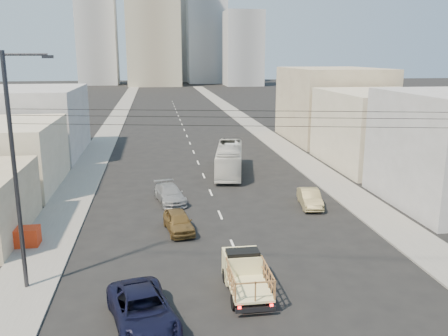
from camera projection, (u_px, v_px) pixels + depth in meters
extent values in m
plane|color=black|center=(261.00, 312.00, 22.31)|extent=(420.00, 420.00, 0.00)
cube|color=slate|center=(116.00, 119.00, 87.97)|extent=(3.50, 180.00, 0.12)
cube|color=slate|center=(240.00, 117.00, 91.30)|extent=(3.50, 180.00, 0.12)
cube|color=silver|center=(252.00, 291.00, 24.23)|extent=(0.15, 2.00, 0.01)
cube|color=silver|center=(233.00, 246.00, 30.01)|extent=(0.15, 2.00, 0.01)
cube|color=silver|center=(220.00, 215.00, 35.78)|extent=(0.15, 2.00, 0.01)
cube|color=silver|center=(211.00, 193.00, 41.55)|extent=(0.15, 2.00, 0.01)
cube|color=silver|center=(204.00, 176.00, 47.32)|extent=(0.15, 2.00, 0.01)
cube|color=silver|center=(198.00, 163.00, 53.09)|extent=(0.15, 2.00, 0.01)
cube|color=silver|center=(194.00, 152.00, 58.87)|extent=(0.15, 2.00, 0.01)
cube|color=silver|center=(190.00, 143.00, 64.64)|extent=(0.15, 2.00, 0.01)
cube|color=silver|center=(187.00, 136.00, 70.41)|extent=(0.15, 2.00, 0.01)
cube|color=silver|center=(184.00, 130.00, 76.18)|extent=(0.15, 2.00, 0.01)
cube|color=silver|center=(182.00, 124.00, 81.95)|extent=(0.15, 2.00, 0.01)
cube|color=silver|center=(180.00, 120.00, 87.73)|extent=(0.15, 2.00, 0.01)
cube|color=silver|center=(178.00, 116.00, 93.50)|extent=(0.15, 2.00, 0.01)
cube|color=silver|center=(177.00, 112.00, 99.27)|extent=(0.15, 2.00, 0.01)
cube|color=silver|center=(175.00, 109.00, 105.04)|extent=(0.15, 2.00, 0.01)
cube|color=silver|center=(174.00, 106.00, 110.81)|extent=(0.15, 2.00, 0.01)
cube|color=silver|center=(173.00, 104.00, 116.59)|extent=(0.15, 2.00, 0.01)
cube|color=silver|center=(172.00, 101.00, 122.36)|extent=(0.15, 2.00, 0.01)
cube|color=beige|center=(249.00, 288.00, 23.16)|extent=(1.90, 3.00, 0.12)
cube|color=beige|center=(242.00, 265.00, 25.02)|extent=(1.90, 1.60, 1.50)
cube|color=black|center=(243.00, 257.00, 24.64)|extent=(1.70, 0.90, 0.70)
cube|color=#2D2D33|center=(256.00, 310.00, 21.73)|extent=(1.90, 0.12, 0.22)
cube|color=#FF0C0C|center=(240.00, 308.00, 21.59)|extent=(0.15, 0.05, 0.12)
cube|color=#FF0C0C|center=(272.00, 305.00, 21.81)|extent=(0.15, 0.05, 0.12)
cylinder|color=black|center=(225.00, 275.00, 25.13)|extent=(0.25, 0.76, 0.76)
cylinder|color=black|center=(257.00, 273.00, 25.37)|extent=(0.25, 0.76, 0.76)
cylinder|color=black|center=(234.00, 302.00, 22.44)|extent=(0.25, 0.76, 0.76)
cylinder|color=black|center=(269.00, 299.00, 22.68)|extent=(0.25, 0.76, 0.76)
imported|color=black|center=(143.00, 310.00, 20.99)|extent=(3.73, 5.95, 1.53)
imported|color=silver|center=(229.00, 159.00, 47.99)|extent=(4.33, 10.76, 2.92)
imported|color=brown|center=(179.00, 222.00, 32.29)|extent=(2.26, 4.34, 1.41)
imported|color=#908254|center=(310.00, 198.00, 37.60)|extent=(2.02, 4.35, 1.38)
imported|color=gray|center=(170.00, 194.00, 38.70)|extent=(2.85, 5.13, 1.41)
cylinder|color=#2D2D33|center=(15.00, 176.00, 23.13)|extent=(0.22, 0.22, 12.00)
cylinder|color=#2D2D33|center=(25.00, 54.00, 21.92)|extent=(2.00, 0.12, 0.12)
cube|color=#2D2D33|center=(48.00, 57.00, 22.08)|extent=(0.50, 0.25, 0.15)
cylinder|color=black|center=(258.00, 111.00, 21.58)|extent=(23.01, 5.02, 0.02)
cylinder|color=black|center=(257.00, 117.00, 21.65)|extent=(23.01, 5.02, 0.02)
cylinder|color=black|center=(257.00, 126.00, 21.75)|extent=(23.01, 5.02, 0.02)
cube|color=red|center=(25.00, 242.00, 29.76)|extent=(1.80, 1.20, 0.38)
cube|color=red|center=(24.00, 237.00, 29.67)|extent=(1.80, 1.20, 0.38)
cube|color=red|center=(24.00, 231.00, 29.58)|extent=(1.80, 1.20, 0.38)
cube|color=#B8B194|center=(381.00, 129.00, 51.08)|extent=(11.00, 14.00, 8.00)
cube|color=tan|center=(332.00, 104.00, 66.31)|extent=(12.00, 16.00, 10.00)
cube|color=#959598|center=(28.00, 122.00, 56.13)|extent=(12.00, 16.00, 8.00)
cube|color=gray|center=(152.00, 5.00, 178.28)|extent=(20.00, 20.00, 60.00)
cube|color=gray|center=(206.00, 34.00, 198.17)|extent=(16.00, 16.00, 40.00)
cube|color=gray|center=(98.00, 41.00, 187.82)|extent=(15.00, 15.00, 34.00)
cube|color=#959598|center=(176.00, 31.00, 210.43)|extent=(18.00, 18.00, 44.00)
cube|color=gray|center=(243.00, 49.00, 182.03)|extent=(14.00, 14.00, 28.00)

